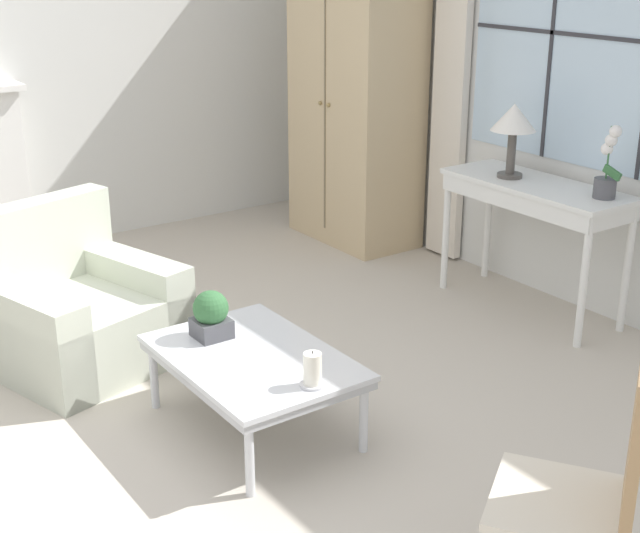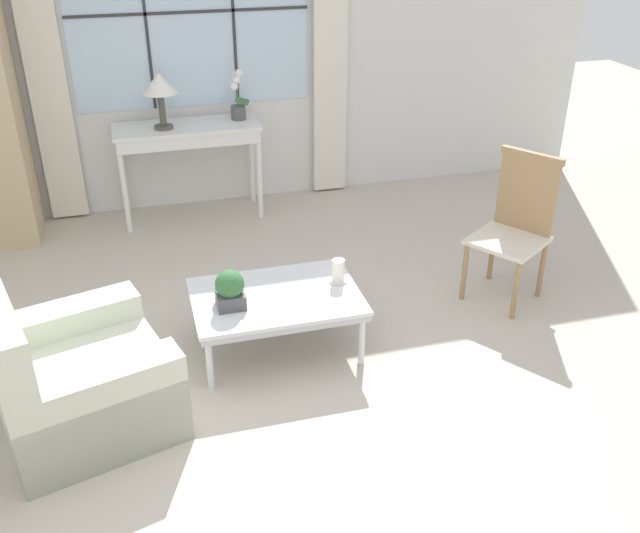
{
  "view_description": "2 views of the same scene",
  "coord_description": "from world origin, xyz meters",
  "px_view_note": "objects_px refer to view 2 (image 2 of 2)",
  "views": [
    {
      "loc": [
        3.3,
        -1.26,
        2.15
      ],
      "look_at": [
        0.52,
        0.7,
        0.89
      ],
      "focal_mm": 50.0,
      "sensor_mm": 36.0,
      "label": 1
    },
    {
      "loc": [
        -0.56,
        -3.0,
        2.56
      ],
      "look_at": [
        0.39,
        0.5,
        0.58
      ],
      "focal_mm": 40.0,
      "sensor_mm": 36.0,
      "label": 2
    }
  ],
  "objects_px": {
    "table_lamp": "(159,86)",
    "side_chair_wooden": "(517,220)",
    "potted_orchid": "(238,101)",
    "armchair_upholstered": "(76,381)",
    "coffee_table": "(276,300)",
    "console_table": "(187,136)",
    "potted_plant_small": "(230,289)",
    "pillar_candle": "(338,272)"
  },
  "relations": [
    {
      "from": "table_lamp",
      "to": "side_chair_wooden",
      "type": "xyz_separation_m",
      "value": [
        2.15,
        -1.85,
        -0.58
      ]
    },
    {
      "from": "potted_orchid",
      "to": "armchair_upholstered",
      "type": "bearing_deg",
      "value": -117.03
    },
    {
      "from": "potted_orchid",
      "to": "coffee_table",
      "type": "bearing_deg",
      "value": -94.41
    },
    {
      "from": "console_table",
      "to": "potted_plant_small",
      "type": "bearing_deg",
      "value": -90.16
    },
    {
      "from": "coffee_table",
      "to": "potted_plant_small",
      "type": "distance_m",
      "value": 0.32
    },
    {
      "from": "armchair_upholstered",
      "to": "coffee_table",
      "type": "relative_size",
      "value": 1.07
    },
    {
      "from": "coffee_table",
      "to": "armchair_upholstered",
      "type": "bearing_deg",
      "value": -160.8
    },
    {
      "from": "console_table",
      "to": "table_lamp",
      "type": "bearing_deg",
      "value": -167.78
    },
    {
      "from": "potted_orchid",
      "to": "pillar_candle",
      "type": "bearing_deg",
      "value": -83.74
    },
    {
      "from": "console_table",
      "to": "armchair_upholstered",
      "type": "distance_m",
      "value": 2.71
    },
    {
      "from": "table_lamp",
      "to": "armchair_upholstered",
      "type": "xyz_separation_m",
      "value": [
        -0.7,
        -2.49,
        -0.87
      ]
    },
    {
      "from": "pillar_candle",
      "to": "console_table",
      "type": "bearing_deg",
      "value": 107.96
    },
    {
      "from": "table_lamp",
      "to": "potted_orchid",
      "type": "height_order",
      "value": "table_lamp"
    },
    {
      "from": "potted_orchid",
      "to": "side_chair_wooden",
      "type": "xyz_separation_m",
      "value": [
        1.53,
        -1.94,
        -0.39
      ]
    },
    {
      "from": "table_lamp",
      "to": "potted_plant_small",
      "type": "bearing_deg",
      "value": -85.32
    },
    {
      "from": "armchair_upholstered",
      "to": "side_chair_wooden",
      "type": "bearing_deg",
      "value": 12.61
    },
    {
      "from": "armchair_upholstered",
      "to": "side_chair_wooden",
      "type": "relative_size",
      "value": 1.06
    },
    {
      "from": "console_table",
      "to": "table_lamp",
      "type": "relative_size",
      "value": 2.66
    },
    {
      "from": "table_lamp",
      "to": "pillar_candle",
      "type": "relative_size",
      "value": 2.73
    },
    {
      "from": "table_lamp",
      "to": "pillar_candle",
      "type": "xyz_separation_m",
      "value": [
        0.85,
        -2.04,
        -0.69
      ]
    },
    {
      "from": "potted_plant_small",
      "to": "table_lamp",
      "type": "bearing_deg",
      "value": 94.68
    },
    {
      "from": "armchair_upholstered",
      "to": "table_lamp",
      "type": "bearing_deg",
      "value": 74.35
    },
    {
      "from": "side_chair_wooden",
      "to": "potted_plant_small",
      "type": "bearing_deg",
      "value": -171.5
    },
    {
      "from": "pillar_candle",
      "to": "potted_orchid",
      "type": "bearing_deg",
      "value": 96.26
    },
    {
      "from": "coffee_table",
      "to": "potted_orchid",
      "type": "bearing_deg",
      "value": 85.59
    },
    {
      "from": "potted_orchid",
      "to": "coffee_table",
      "type": "relative_size",
      "value": 0.41
    },
    {
      "from": "side_chair_wooden",
      "to": "potted_plant_small",
      "type": "height_order",
      "value": "side_chair_wooden"
    },
    {
      "from": "console_table",
      "to": "coffee_table",
      "type": "bearing_deg",
      "value": -82.75
    },
    {
      "from": "armchair_upholstered",
      "to": "potted_plant_small",
      "type": "distance_m",
      "value": 0.96
    },
    {
      "from": "potted_plant_small",
      "to": "console_table",
      "type": "bearing_deg",
      "value": 89.84
    },
    {
      "from": "armchair_upholstered",
      "to": "pillar_candle",
      "type": "relative_size",
      "value": 6.56
    },
    {
      "from": "side_chair_wooden",
      "to": "coffee_table",
      "type": "bearing_deg",
      "value": -172.05
    },
    {
      "from": "armchair_upholstered",
      "to": "potted_plant_small",
      "type": "relative_size",
      "value": 4.6
    },
    {
      "from": "table_lamp",
      "to": "pillar_candle",
      "type": "distance_m",
      "value": 2.31
    },
    {
      "from": "console_table",
      "to": "potted_orchid",
      "type": "relative_size",
      "value": 2.89
    },
    {
      "from": "console_table",
      "to": "coffee_table",
      "type": "relative_size",
      "value": 1.18
    },
    {
      "from": "potted_orchid",
      "to": "side_chair_wooden",
      "type": "bearing_deg",
      "value": -51.75
    },
    {
      "from": "table_lamp",
      "to": "coffee_table",
      "type": "bearing_deg",
      "value": -77.77
    },
    {
      "from": "coffee_table",
      "to": "pillar_candle",
      "type": "xyz_separation_m",
      "value": [
        0.4,
        0.05,
        0.11
      ]
    },
    {
      "from": "potted_orchid",
      "to": "potted_plant_small",
      "type": "height_order",
      "value": "potted_orchid"
    },
    {
      "from": "potted_orchid",
      "to": "coffee_table",
      "type": "distance_m",
      "value": 2.27
    },
    {
      "from": "potted_orchid",
      "to": "side_chair_wooden",
      "type": "distance_m",
      "value": 2.51
    }
  ]
}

